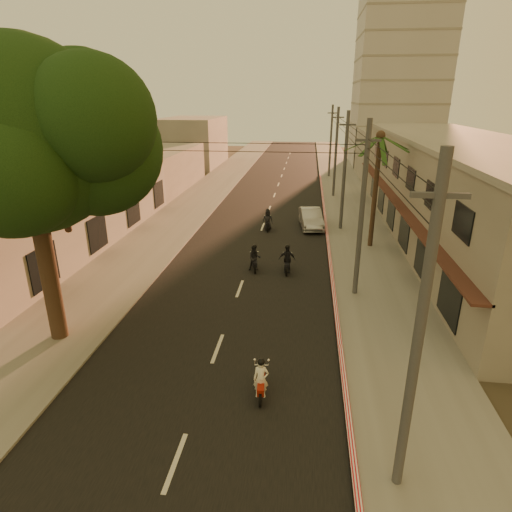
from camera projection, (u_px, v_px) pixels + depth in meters
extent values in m
plane|color=#383023|center=(207.00, 378.00, 16.07)|extent=(160.00, 160.00, 0.00)
cube|color=black|center=(263.00, 227.00, 34.67)|extent=(10.00, 140.00, 0.02)
cube|color=slate|center=(357.00, 229.00, 33.81)|extent=(5.00, 140.00, 0.12)
cube|color=slate|center=(173.00, 223.00, 35.50)|extent=(5.00, 140.00, 0.12)
cube|color=red|center=(329.00, 249.00, 29.42)|extent=(0.20, 60.00, 0.20)
cube|color=gray|center=(458.00, 194.00, 30.02)|extent=(8.00, 34.00, 7.00)
cube|color=gray|center=(467.00, 141.00, 28.74)|extent=(8.20, 34.20, 0.30)
cube|color=#48251C|center=(394.00, 198.00, 30.64)|extent=(0.80, 34.00, 0.12)
cube|color=gray|center=(54.00, 210.00, 29.79)|extent=(8.00, 24.00, 5.00)
cube|color=gray|center=(48.00, 173.00, 28.88)|extent=(8.20, 24.20, 0.20)
cube|color=#B7B5B2|center=(400.00, 66.00, 61.46)|extent=(12.00, 12.00, 28.00)
cylinder|color=black|center=(49.00, 275.00, 17.67)|extent=(0.70, 0.70, 6.00)
cylinder|color=black|center=(61.00, 202.00, 16.90)|extent=(1.22, 2.17, 3.04)
cylinder|color=black|center=(16.00, 200.00, 16.34)|extent=(1.31, 1.49, 2.73)
sphere|color=black|center=(24.00, 138.00, 15.75)|extent=(7.20, 7.20, 7.20)
sphere|color=black|center=(95.00, 149.00, 16.60)|extent=(5.20, 5.20, 5.20)
sphere|color=black|center=(12.00, 170.00, 14.32)|extent=(4.60, 4.60, 4.60)
sphere|color=black|center=(92.00, 119.00, 14.70)|extent=(4.40, 4.40, 4.40)
sphere|color=black|center=(83.00, 105.00, 17.46)|extent=(4.40, 4.40, 4.40)
cylinder|color=black|center=(375.00, 194.00, 28.72)|extent=(0.32, 0.32, 7.60)
sphere|color=black|center=(381.00, 135.00, 27.39)|extent=(0.60, 0.60, 0.60)
cylinder|color=#38383A|center=(418.00, 341.00, 10.08)|extent=(0.26, 0.26, 9.00)
cube|color=#38383A|center=(440.00, 195.00, 8.86)|extent=(1.20, 0.12, 0.12)
cylinder|color=#38383A|center=(362.00, 213.00, 21.24)|extent=(0.26, 0.26, 9.00)
cube|color=#38383A|center=(368.00, 140.00, 20.02)|extent=(1.20, 0.12, 0.12)
cylinder|color=#38383A|center=(344.00, 173.00, 32.40)|extent=(0.26, 0.26, 9.00)
cube|color=#38383A|center=(348.00, 125.00, 31.18)|extent=(1.20, 0.12, 0.12)
cylinder|color=#38383A|center=(336.00, 153.00, 43.56)|extent=(0.26, 0.26, 9.00)
cube|color=#38383A|center=(338.00, 117.00, 42.34)|extent=(1.20, 0.12, 0.12)
cylinder|color=#38383A|center=(331.00, 142.00, 54.72)|extent=(0.26, 0.26, 9.00)
cube|color=#38383A|center=(332.00, 113.00, 53.50)|extent=(1.20, 0.12, 0.12)
cube|color=gray|center=(391.00, 154.00, 55.30)|extent=(8.00, 14.00, 6.00)
cube|color=gray|center=(153.00, 169.00, 48.50)|extent=(8.00, 14.00, 4.40)
cube|color=gray|center=(193.00, 142.00, 64.78)|extent=(8.00, 14.00, 7.00)
cylinder|color=black|center=(262.00, 380.00, 15.57)|extent=(0.12, 0.50, 0.49)
cylinder|color=black|center=(260.00, 400.00, 14.53)|extent=(0.12, 0.50, 0.49)
cube|color=maroon|center=(261.00, 385.00, 14.90)|extent=(0.31, 0.98, 0.26)
cube|color=maroon|center=(261.00, 374.00, 15.27)|extent=(0.27, 0.11, 0.53)
cylinder|color=silver|center=(262.00, 365.00, 15.26)|extent=(0.49, 0.07, 0.04)
imported|color=white|center=(261.00, 379.00, 14.82)|extent=(0.59, 0.43, 1.48)
sphere|color=black|center=(261.00, 362.00, 14.57)|extent=(0.26, 0.26, 0.26)
sphere|color=silver|center=(255.00, 360.00, 15.18)|extent=(0.11, 0.11, 0.11)
sphere|color=silver|center=(269.00, 360.00, 15.16)|extent=(0.11, 0.11, 0.11)
cylinder|color=black|center=(254.00, 262.00, 26.56)|extent=(0.17, 0.53, 0.53)
cylinder|color=black|center=(255.00, 269.00, 25.46)|extent=(0.17, 0.53, 0.53)
cube|color=black|center=(255.00, 262.00, 25.85)|extent=(0.42, 1.06, 0.28)
cube|color=black|center=(254.00, 257.00, 26.24)|extent=(0.29, 0.14, 0.56)
cylinder|color=silver|center=(254.00, 252.00, 26.23)|extent=(0.52, 0.12, 0.04)
imported|color=black|center=(255.00, 258.00, 25.76)|extent=(0.95, 0.83, 1.58)
sphere|color=black|center=(255.00, 246.00, 25.50)|extent=(0.28, 0.28, 0.28)
cylinder|color=black|center=(287.00, 264.00, 26.27)|extent=(0.11, 0.56, 0.56)
cylinder|color=black|center=(286.00, 271.00, 25.12)|extent=(0.11, 0.56, 0.56)
cube|color=black|center=(287.00, 264.00, 25.53)|extent=(0.30, 1.10, 0.30)
cube|color=black|center=(287.00, 259.00, 25.94)|extent=(0.30, 0.10, 0.60)
cylinder|color=silver|center=(288.00, 252.00, 25.93)|extent=(0.55, 0.05, 0.04)
imported|color=black|center=(287.00, 259.00, 25.43)|extent=(0.99, 0.44, 1.67)
sphere|color=black|center=(287.00, 247.00, 25.16)|extent=(0.30, 0.30, 0.30)
cylinder|color=black|center=(267.00, 224.00, 34.38)|extent=(0.16, 0.56, 0.55)
cylinder|color=black|center=(268.00, 229.00, 33.23)|extent=(0.16, 0.56, 0.55)
cube|color=black|center=(268.00, 224.00, 33.65)|extent=(0.39, 1.11, 0.30)
cube|color=black|center=(267.00, 220.00, 34.05)|extent=(0.30, 0.13, 0.59)
cylinder|color=silver|center=(268.00, 215.00, 34.05)|extent=(0.54, 0.10, 0.04)
imported|color=black|center=(268.00, 220.00, 33.55)|extent=(0.93, 0.71, 1.66)
sphere|color=black|center=(268.00, 210.00, 33.27)|extent=(0.30, 0.30, 0.30)
imported|color=#9EA0A6|center=(311.00, 218.00, 34.34)|extent=(2.76, 4.99, 1.51)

